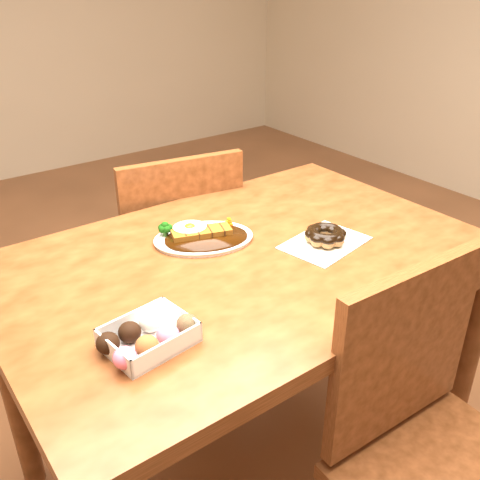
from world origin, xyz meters
TOP-DOWN VIEW (x-y plane):
  - ground at (0.00, 0.00)m, footprint 6.00×6.00m
  - table at (0.00, 0.00)m, footprint 1.20×0.80m
  - chair_far at (0.09, 0.54)m, footprint 0.49×0.49m
  - chair_near at (0.10, -0.53)m, footprint 0.44×0.44m
  - katsu_curry_plate at (-0.05, 0.13)m, footprint 0.30×0.26m
  - donut_box at (-0.36, -0.17)m, footprint 0.19×0.14m
  - pon_de_ring at (0.20, -0.07)m, footprint 0.24×0.19m

SIDE VIEW (x-z plane):
  - ground at x=0.00m, z-range 0.00..0.00m
  - chair_far at x=0.09m, z-range 0.04..0.91m
  - chair_near at x=0.10m, z-range 0.04..0.91m
  - table at x=0.00m, z-range 0.28..1.03m
  - katsu_curry_plate at x=-0.05m, z-range 0.74..0.79m
  - pon_de_ring at x=0.20m, z-range 0.75..0.79m
  - donut_box at x=-0.36m, z-range 0.75..0.80m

